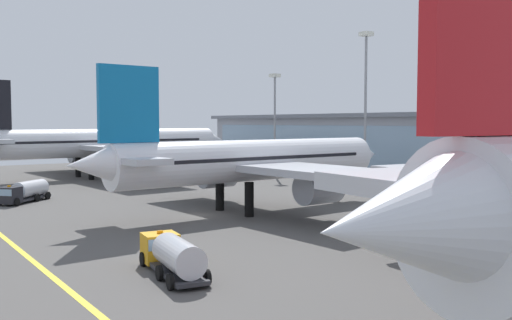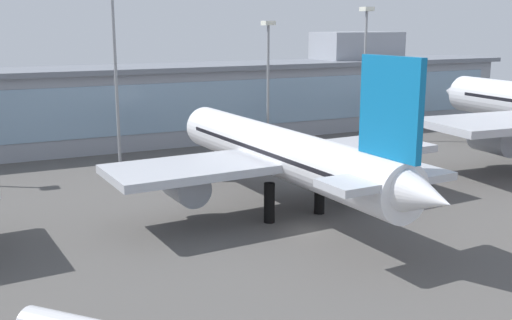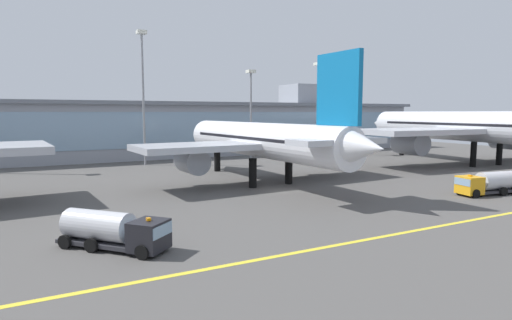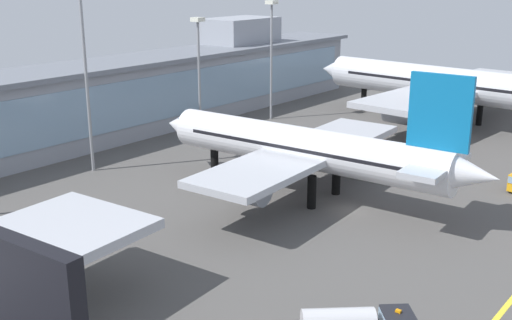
% 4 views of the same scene
% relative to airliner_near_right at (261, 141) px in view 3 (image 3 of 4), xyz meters
% --- Properties ---
extents(ground_plane, '(196.22, 196.22, 0.00)m').
position_rel_airliner_near_right_xyz_m(ground_plane, '(-0.81, -6.93, -6.26)').
color(ground_plane, '#514F4C').
extents(taxiway_centreline_stripe, '(156.97, 0.50, 0.01)m').
position_rel_airliner_near_right_xyz_m(taxiway_centreline_stripe, '(-0.81, -28.93, -6.26)').
color(taxiway_centreline_stripe, yellow).
rests_on(taxiway_centreline_stripe, ground).
extents(terminal_building, '(143.15, 14.00, 18.10)m').
position_rel_airliner_near_right_xyz_m(terminal_building, '(0.93, 43.28, 0.62)').
color(terminal_building, '#9399A3').
rests_on(terminal_building, ground).
extents(airliner_near_right, '(37.07, 46.70, 17.15)m').
position_rel_airliner_near_right_xyz_m(airliner_near_right, '(0.00, 0.00, 0.00)').
color(airliner_near_right, black).
rests_on(airliner_near_right, ground).
extents(airliner_far_right, '(50.97, 60.34, 20.43)m').
position_rel_airliner_near_right_xyz_m(airliner_far_right, '(48.84, 0.38, 1.20)').
color(airliner_far_right, black).
rests_on(airliner_far_right, ground).
extents(fuel_tanker_truck, '(7.85, 8.35, 2.90)m').
position_rel_airliner_near_right_xyz_m(fuel_tanker_truck, '(-24.56, -21.77, -4.76)').
color(fuel_tanker_truck, black).
rests_on(fuel_tanker_truck, ground).
extents(baggage_tug_near, '(9.31, 4.11, 2.90)m').
position_rel_airliner_near_right_xyz_m(baggage_tug_near, '(21.14, -21.52, -4.76)').
color(baggage_tug_near, black).
rests_on(baggage_tug_near, ground).
extents(apron_light_mast_centre, '(1.80, 1.80, 22.38)m').
position_rel_airliner_near_right_xyz_m(apron_light_mast_centre, '(32.22, 30.02, 8.50)').
color(apron_light_mast_centre, gray).
rests_on(apron_light_mast_centre, ground).
extents(apron_light_mast_east, '(1.80, 1.80, 26.22)m').
position_rel_airliner_near_right_xyz_m(apron_light_mast_east, '(-10.00, 29.95, 10.62)').
color(apron_light_mast_east, gray).
rests_on(apron_light_mast_east, ground).
extents(apron_light_mast_far_east, '(1.80, 1.80, 20.10)m').
position_rel_airliner_near_right_xyz_m(apron_light_mast_far_east, '(15.22, 32.68, 7.22)').
color(apron_light_mast_far_east, gray).
rests_on(apron_light_mast_far_east, ground).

